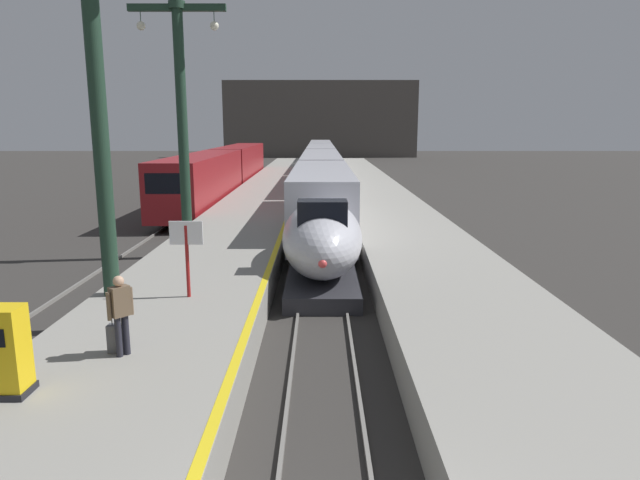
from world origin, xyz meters
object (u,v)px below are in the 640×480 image
(passenger_near_edge, at_px, (123,309))
(ticket_machine_yellow, at_px, (8,354))
(highspeed_train_main, at_px, (324,167))
(rolling_suitcase, at_px, (121,338))
(departure_info_board, at_px, (189,243))
(regional_train_adjacent, at_px, (228,169))
(station_column_far, at_px, (184,99))
(station_column_mid, at_px, (99,73))

(passenger_near_edge, relative_size, ticket_machine_yellow, 1.06)
(highspeed_train_main, relative_size, rolling_suitcase, 76.46)
(rolling_suitcase, bearing_deg, highspeed_train_main, 84.17)
(highspeed_train_main, height_order, departure_info_board, highspeed_train_main)
(highspeed_train_main, xyz_separation_m, rolling_suitcase, (-4.28, -41.88, -0.62))
(regional_train_adjacent, xyz_separation_m, departure_info_board, (4.39, -32.49, 0.43))
(highspeed_train_main, xyz_separation_m, passenger_near_edge, (-4.12, -42.04, 0.07))
(regional_train_adjacent, bearing_deg, station_column_far, -84.58)
(station_column_far, relative_size, departure_info_board, 4.53)
(regional_train_adjacent, xyz_separation_m, rolling_suitcase, (3.82, -36.39, -0.77))
(passenger_near_edge, distance_m, ticket_machine_yellow, 2.25)
(station_column_mid, distance_m, ticket_machine_yellow, 7.95)
(regional_train_adjacent, distance_m, departure_info_board, 32.79)
(regional_train_adjacent, height_order, rolling_suitcase, regional_train_adjacent)
(ticket_machine_yellow, bearing_deg, regional_train_adjacent, 93.81)
(regional_train_adjacent, relative_size, ticket_machine_yellow, 22.87)
(regional_train_adjacent, bearing_deg, passenger_near_edge, -83.79)
(station_column_far, xyz_separation_m, departure_info_board, (2.19, -9.29, -4.24))
(highspeed_train_main, distance_m, rolling_suitcase, 42.10)
(departure_info_board, bearing_deg, regional_train_adjacent, 97.70)
(ticket_machine_yellow, height_order, departure_info_board, departure_info_board)
(rolling_suitcase, bearing_deg, station_column_far, 97.01)
(station_column_far, xyz_separation_m, passenger_near_edge, (1.78, -13.34, -4.76))
(station_column_far, height_order, rolling_suitcase, station_column_far)
(departure_info_board, bearing_deg, rolling_suitcase, -98.35)
(highspeed_train_main, bearing_deg, departure_info_board, -95.57)
(regional_train_adjacent, distance_m, station_column_mid, 32.74)
(highspeed_train_main, distance_m, station_column_mid, 38.58)
(regional_train_adjacent, xyz_separation_m, passenger_near_edge, (3.98, -36.55, -0.09))
(passenger_near_edge, height_order, rolling_suitcase, passenger_near_edge)
(station_column_far, xyz_separation_m, rolling_suitcase, (1.62, -13.18, -5.45))
(station_column_mid, bearing_deg, rolling_suitcase, -68.38)
(passenger_near_edge, bearing_deg, ticket_machine_yellow, -129.73)
(ticket_machine_yellow, bearing_deg, highspeed_train_main, 82.77)
(rolling_suitcase, bearing_deg, departure_info_board, 81.65)
(highspeed_train_main, bearing_deg, ticket_machine_yellow, -97.23)
(departure_info_board, bearing_deg, passenger_near_edge, -95.86)
(station_column_mid, bearing_deg, passenger_near_edge, -67.32)
(departure_info_board, bearing_deg, station_column_far, 103.29)
(regional_train_adjacent, relative_size, station_column_mid, 3.64)
(station_column_far, bearing_deg, ticket_machine_yellow, -88.67)
(station_column_far, bearing_deg, rolling_suitcase, -82.99)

